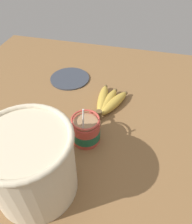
{
  "coord_description": "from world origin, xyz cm",
  "views": [
    {
      "loc": [
        -45.84,
        -14.92,
        56.23
      ],
      "look_at": [
        5.3,
        -2.01,
        7.15
      ],
      "focal_mm": 35.0,
      "sensor_mm": 36.0,
      "label": 1
    }
  ],
  "objects_px": {
    "banana_bunch": "(108,101)",
    "woven_basket": "(31,163)",
    "coffee_mug": "(86,131)",
    "small_plate": "(70,78)"
  },
  "relations": [
    {
      "from": "coffee_mug",
      "to": "woven_basket",
      "type": "distance_m",
      "value": 0.21
    },
    {
      "from": "banana_bunch",
      "to": "woven_basket",
      "type": "xyz_separation_m",
      "value": [
        -0.36,
        0.11,
        0.08
      ]
    },
    {
      "from": "coffee_mug",
      "to": "banana_bunch",
      "type": "relative_size",
      "value": 0.75
    },
    {
      "from": "coffee_mug",
      "to": "small_plate",
      "type": "distance_m",
      "value": 0.34
    },
    {
      "from": "small_plate",
      "to": "coffee_mug",
      "type": "bearing_deg",
      "value": -152.06
    },
    {
      "from": "banana_bunch",
      "to": "coffee_mug",
      "type": "bearing_deg",
      "value": 169.69
    },
    {
      "from": "banana_bunch",
      "to": "woven_basket",
      "type": "bearing_deg",
      "value": 163.06
    },
    {
      "from": "woven_basket",
      "to": "coffee_mug",
      "type": "bearing_deg",
      "value": -22.91
    },
    {
      "from": "coffee_mug",
      "to": "woven_basket",
      "type": "xyz_separation_m",
      "value": [
        -0.18,
        0.08,
        0.06
      ]
    },
    {
      "from": "woven_basket",
      "to": "banana_bunch",
      "type": "bearing_deg",
      "value": -16.94
    }
  ]
}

